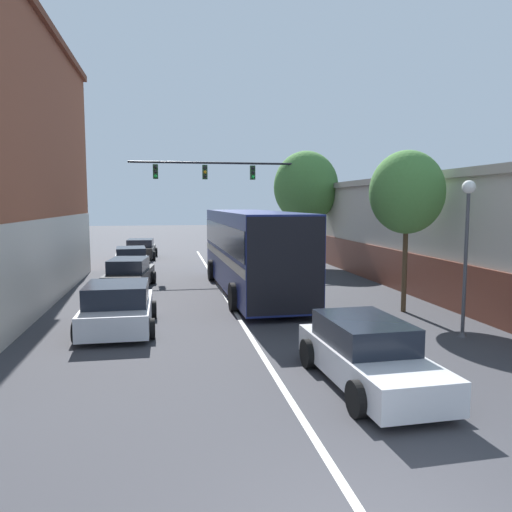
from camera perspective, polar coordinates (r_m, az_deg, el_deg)
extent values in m
cube|color=silver|center=(18.98, -3.09, -5.29)|extent=(0.14, 40.05, 0.01)
cube|color=beige|center=(19.22, -22.95, -0.81)|extent=(0.24, 19.28, 3.20)
cube|color=beige|center=(22.63, 27.11, 2.14)|extent=(7.83, 26.79, 4.90)
cube|color=brown|center=(20.69, 18.32, -2.25)|extent=(0.24, 26.25, 1.72)
cube|color=navy|center=(20.86, -0.54, 0.77)|extent=(2.79, 11.49, 3.17)
cube|color=black|center=(20.81, -0.54, 2.33)|extent=(2.83, 11.26, 1.01)
cube|color=beige|center=(20.88, -0.54, 0.07)|extent=(2.82, 11.38, 0.32)
cube|color=black|center=(15.33, 3.47, -1.18)|extent=(2.48, 0.12, 3.04)
cylinder|color=black|center=(24.30, -5.11, -1.61)|extent=(0.32, 1.01, 1.00)
cylinder|color=black|center=(24.71, 0.86, -1.45)|extent=(0.32, 1.01, 1.00)
cylinder|color=black|center=(17.36, -2.53, -4.70)|extent=(0.32, 1.01, 1.00)
cylinder|color=black|center=(17.93, 5.69, -4.37)|extent=(0.32, 1.01, 1.00)
cube|color=silver|center=(10.70, 12.71, -11.80)|extent=(1.78, 4.46, 0.62)
cube|color=black|center=(10.77, 12.18, -8.44)|extent=(1.57, 2.34, 0.55)
cylinder|color=black|center=(11.65, 6.00, -11.00)|extent=(0.25, 0.67, 0.66)
cylinder|color=black|center=(12.27, 13.54, -10.27)|extent=(0.25, 0.67, 0.66)
cylinder|color=black|center=(9.26, 11.53, -15.72)|extent=(0.25, 0.67, 0.66)
cylinder|color=black|center=(10.02, 20.58, -14.27)|extent=(0.25, 0.67, 0.66)
cube|color=black|center=(34.55, -13.02, 0.54)|extent=(1.89, 4.05, 0.65)
cube|color=black|center=(34.30, -13.07, 1.48)|extent=(1.69, 2.13, 0.50)
cylinder|color=black|center=(35.88, -14.31, 0.41)|extent=(0.24, 0.62, 0.62)
cylinder|color=black|center=(35.73, -11.39, 0.46)|extent=(0.24, 0.62, 0.62)
cylinder|color=black|center=(33.43, -14.76, -0.01)|extent=(0.24, 0.62, 0.62)
cylinder|color=black|center=(33.27, -11.62, 0.04)|extent=(0.24, 0.62, 0.62)
cube|color=black|center=(22.51, -14.23, -2.42)|extent=(2.03, 4.43, 0.66)
cube|color=black|center=(22.22, -14.36, -0.97)|extent=(1.70, 2.37, 0.54)
cylinder|color=black|center=(23.98, -15.65, -2.43)|extent=(0.28, 0.59, 0.57)
cylinder|color=black|center=(23.71, -11.67, -2.43)|extent=(0.28, 0.59, 0.57)
cylinder|color=black|center=(21.42, -17.03, -3.48)|extent=(0.28, 0.59, 0.57)
cylinder|color=black|center=(21.11, -12.58, -3.49)|extent=(0.28, 0.59, 0.57)
cube|color=silver|center=(15.46, -15.47, -6.31)|extent=(1.91, 4.09, 0.66)
cube|color=black|center=(15.14, -15.60, -4.15)|extent=(1.75, 2.13, 0.59)
cylinder|color=black|center=(16.84, -18.41, -6.08)|extent=(0.22, 0.58, 0.58)
cylinder|color=black|center=(16.67, -11.69, -6.01)|extent=(0.22, 0.58, 0.58)
cylinder|color=black|center=(14.41, -19.81, -8.17)|extent=(0.22, 0.58, 0.58)
cylinder|color=black|center=(14.21, -11.92, -8.13)|extent=(0.22, 0.58, 0.58)
cube|color=silver|center=(29.05, -14.08, -0.55)|extent=(2.03, 4.33, 0.63)
cube|color=black|center=(28.78, -14.10, 0.50)|extent=(1.73, 2.31, 0.48)
cylinder|color=black|center=(30.37, -15.76, -0.66)|extent=(0.27, 0.61, 0.59)
cylinder|color=black|center=(30.38, -12.44, -0.57)|extent=(0.27, 0.61, 0.59)
cylinder|color=black|center=(27.78, -15.85, -1.27)|extent=(0.27, 0.61, 0.59)
cylinder|color=black|center=(27.79, -12.22, -1.17)|extent=(0.27, 0.61, 0.59)
cylinder|color=black|center=(29.57, 5.34, 4.90)|extent=(0.18, 0.18, 6.29)
cylinder|color=black|center=(28.73, -4.37, 10.55)|extent=(9.94, 0.12, 0.12)
cube|color=#234723|center=(28.96, -0.39, 9.51)|extent=(0.28, 0.24, 0.80)
sphere|color=black|center=(28.83, -0.34, 10.01)|extent=(0.18, 0.18, 0.18)
sphere|color=black|center=(28.81, -0.34, 9.52)|extent=(0.18, 0.18, 0.18)
sphere|color=green|center=(28.80, -0.34, 9.03)|extent=(0.18, 0.18, 0.18)
cube|color=#234723|center=(28.63, -5.86, 9.51)|extent=(0.28, 0.24, 0.80)
sphere|color=black|center=(28.50, -5.85, 10.03)|extent=(0.18, 0.18, 0.18)
sphere|color=orange|center=(28.48, -5.84, 9.53)|extent=(0.18, 0.18, 0.18)
sphere|color=black|center=(28.47, -5.84, 9.03)|extent=(0.18, 0.18, 0.18)
cube|color=#234723|center=(28.56, -11.42, 9.43)|extent=(0.28, 0.24, 0.80)
sphere|color=black|center=(28.42, -11.43, 9.95)|extent=(0.18, 0.18, 0.18)
sphere|color=black|center=(28.41, -11.42, 9.45)|extent=(0.18, 0.18, 0.18)
sphere|color=green|center=(28.39, -11.41, 8.95)|extent=(0.18, 0.18, 0.18)
cone|color=#47474C|center=(15.34, 22.51, -8.14)|extent=(0.26, 0.26, 0.20)
cylinder|color=#47474C|center=(15.00, 22.81, -0.98)|extent=(0.10, 0.10, 4.05)
sphere|color=white|center=(14.90, 23.15, 7.27)|extent=(0.37, 0.37, 0.37)
cylinder|color=#4C3823|center=(17.88, 16.62, -1.35)|extent=(0.17, 0.17, 3.02)
ellipsoid|color=#4C843D|center=(17.74, 16.87, 7.00)|extent=(2.56, 2.30, 2.82)
cylinder|color=#3D2D1E|center=(30.64, 5.67, 1.90)|extent=(0.27, 0.27, 3.04)
ellipsoid|color=#4C843D|center=(30.57, 5.73, 7.86)|extent=(3.92, 3.53, 4.31)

